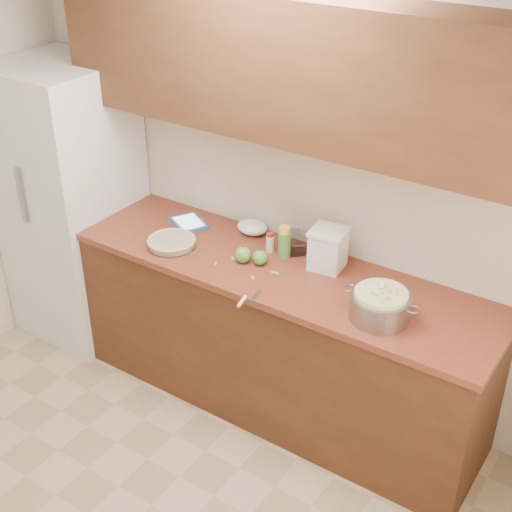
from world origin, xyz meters
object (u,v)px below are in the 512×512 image
Objects in this scene: colander at (380,305)px; flour_canister at (328,249)px; tablet at (189,223)px; pie at (172,242)px.

colander is 1.73× the size of flour_canister.
flour_canister reaches higher than tablet.
pie is 0.28m from tablet.
pie is 0.73× the size of colander.
flour_canister reaches higher than colander.
pie reaches higher than tablet.
flour_canister is 0.81× the size of tablet.
flour_canister is at bearing 18.61° from pie.
colander is at bearing -32.02° from flour_canister.
flour_canister is 0.94m from tablet.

